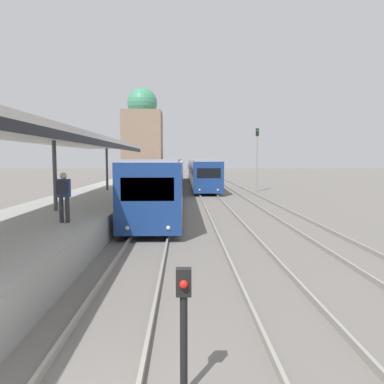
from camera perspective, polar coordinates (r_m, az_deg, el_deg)
platform_canopy at (r=16.14m, az=-20.17°, el=7.69°), size 4.00×25.90×3.06m
person_on_platform at (r=13.00m, az=-18.98°, el=-0.17°), size 0.40×0.40×1.66m
train_near at (r=36.18m, az=-3.42°, el=2.83°), size 2.54×44.86×3.10m
train_far at (r=51.61m, az=1.00°, el=3.45°), size 2.54×41.70×3.01m
signal_post_near at (r=5.12m, az=-1.27°, el=-18.50°), size 0.20×0.22×1.71m
signal_mast_far at (r=36.27m, az=9.88°, el=5.89°), size 0.28×0.29×5.99m
distant_domed_building at (r=51.94m, az=-7.53°, el=8.14°), size 5.22×5.22×12.67m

